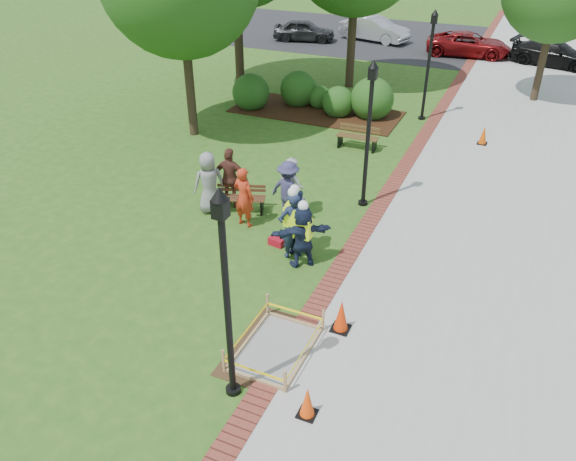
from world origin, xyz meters
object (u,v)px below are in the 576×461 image
at_px(cone_front, 307,402).
at_px(hivis_worker_c, 294,219).
at_px(hivis_worker_a, 303,234).
at_px(lamp_near, 226,284).
at_px(bench_near, 241,204).
at_px(hivis_worker_b, 293,223).
at_px(wet_concrete_pad, 276,341).

relative_size(cone_front, hivis_worker_c, 0.35).
height_order(cone_front, hivis_worker_a, hivis_worker_a).
bearing_deg(hivis_worker_a, lamp_near, -84.29).
distance_m(lamp_near, hivis_worker_c, 5.18).
distance_m(bench_near, hivis_worker_b, 2.87).
xyz_separation_m(lamp_near, hivis_worker_a, (-0.44, 4.38, -1.59)).
distance_m(wet_concrete_pad, hivis_worker_c, 3.79).
height_order(lamp_near, hivis_worker_c, lamp_near).
bearing_deg(cone_front, lamp_near, -178.21).
height_order(hivis_worker_a, hivis_worker_b, hivis_worker_b).
height_order(bench_near, hivis_worker_a, hivis_worker_a).
bearing_deg(hivis_worker_c, cone_front, -64.18).
bearing_deg(hivis_worker_b, hivis_worker_c, 104.07).
relative_size(hivis_worker_b, hivis_worker_c, 1.03).
bearing_deg(wet_concrete_pad, hivis_worker_b, 107.84).
distance_m(hivis_worker_a, hivis_worker_b, 0.45).
bearing_deg(wet_concrete_pad, cone_front, -46.46).
bearing_deg(hivis_worker_c, lamp_near, -79.87).
distance_m(cone_front, hivis_worker_c, 5.40).
xyz_separation_m(hivis_worker_b, hivis_worker_c, (-0.06, 0.25, -0.03)).
distance_m(bench_near, lamp_near, 7.26).
distance_m(hivis_worker_b, hivis_worker_c, 0.26).
relative_size(bench_near, cone_front, 2.21).
distance_m(lamp_near, hivis_worker_a, 4.68).
bearing_deg(hivis_worker_c, hivis_worker_a, -48.84).
bearing_deg(hivis_worker_a, hivis_worker_c, 131.16).
height_order(wet_concrete_pad, lamp_near, lamp_near).
xyz_separation_m(wet_concrete_pad, cone_front, (1.21, -1.27, 0.09)).
distance_m(bench_near, hivis_worker_c, 2.68).
bearing_deg(bench_near, cone_front, -53.24).
height_order(cone_front, hivis_worker_c, hivis_worker_c).
bearing_deg(cone_front, wet_concrete_pad, 133.54).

